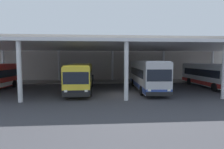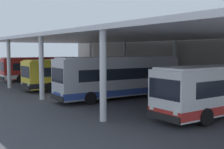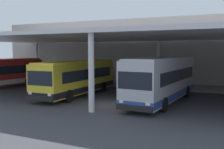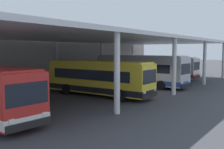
% 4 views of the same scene
% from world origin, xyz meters
% --- Properties ---
extents(ground_plane, '(200.00, 200.00, 0.00)m').
position_xyz_m(ground_plane, '(0.00, 0.00, 0.00)').
color(ground_plane, '#3D3D42').
extents(platform_kerb, '(42.00, 4.50, 0.18)m').
position_xyz_m(platform_kerb, '(0.00, 11.75, 0.09)').
color(platform_kerb, gray).
rests_on(platform_kerb, ground).
extents(station_building_facade, '(48.00, 1.60, 8.13)m').
position_xyz_m(station_building_facade, '(0.00, 15.00, 4.07)').
color(station_building_facade, '#ADA399').
rests_on(station_building_facade, ground).
extents(canopy_shelter, '(40.00, 17.00, 5.55)m').
position_xyz_m(canopy_shelter, '(0.00, 5.50, 5.29)').
color(canopy_shelter, silver).
rests_on(canopy_shelter, ground).
extents(bus_nearest_bay, '(3.13, 10.66, 3.17)m').
position_xyz_m(bus_nearest_bay, '(-15.09, 3.57, 1.66)').
color(bus_nearest_bay, red).
rests_on(bus_nearest_bay, ground).
extents(bus_second_bay, '(2.84, 10.57, 3.17)m').
position_xyz_m(bus_second_bay, '(-4.58, 2.85, 1.66)').
color(bus_second_bay, yellow).
rests_on(bus_second_bay, ground).
extents(bus_middle_bay, '(3.15, 11.45, 3.57)m').
position_xyz_m(bus_middle_bay, '(3.36, 3.10, 1.84)').
color(bus_middle_bay, '#B7B7BC').
rests_on(bus_middle_bay, ground).
extents(bus_far_bay, '(2.82, 10.56, 3.17)m').
position_xyz_m(bus_far_bay, '(12.28, 4.62, 1.66)').
color(bus_far_bay, white).
rests_on(bus_far_bay, ground).
extents(bench_waiting, '(1.80, 0.45, 0.92)m').
position_xyz_m(bench_waiting, '(-6.05, 11.82, 0.66)').
color(bench_waiting, brown).
rests_on(bench_waiting, platform_kerb).
extents(trash_bin, '(0.52, 0.52, 0.98)m').
position_xyz_m(trash_bin, '(-3.53, 12.15, 0.68)').
color(trash_bin, '#33383D').
rests_on(trash_bin, platform_kerb).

